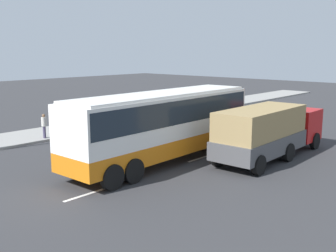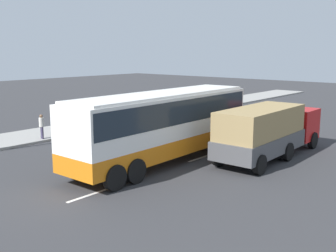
{
  "view_description": "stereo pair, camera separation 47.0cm",
  "coord_description": "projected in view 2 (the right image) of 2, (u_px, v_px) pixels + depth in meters",
  "views": [
    {
      "loc": [
        -13.92,
        -14.61,
        5.64
      ],
      "look_at": [
        1.57,
        -0.67,
        1.75
      ],
      "focal_mm": 43.07,
      "sensor_mm": 36.0,
      "label": 1
    },
    {
      "loc": [
        -14.23,
        -14.25,
        5.64
      ],
      "look_at": [
        1.57,
        -0.67,
        1.75
      ],
      "focal_mm": 43.07,
      "sensor_mm": 36.0,
      "label": 2
    }
  ],
  "objects": [
    {
      "name": "ground_plane",
      "position": [
        138.0,
        162.0,
        20.78
      ],
      "size": [
        120.0,
        120.0,
        0.0
      ],
      "primitive_type": "plane",
      "color": "#333335"
    },
    {
      "name": "cargo_truck",
      "position": [
        269.0,
        129.0,
        21.49
      ],
      "size": [
        8.54,
        2.66,
        2.78
      ],
      "rotation": [
        0.0,
        0.0,
        0.02
      ],
      "color": "red",
      "rests_on": "ground_plane"
    },
    {
      "name": "pedestrian_near_curb",
      "position": [
        88.0,
        118.0,
        28.21
      ],
      "size": [
        0.32,
        0.32,
        1.57
      ],
      "rotation": [
        0.0,
        0.0,
        0.24
      ],
      "color": "black",
      "rests_on": "sidewalk_curb"
    },
    {
      "name": "lane_centreline",
      "position": [
        141.0,
        178.0,
        18.2
      ],
      "size": [
        27.9,
        0.16,
        0.01
      ],
      "color": "white",
      "rests_on": "ground_plane"
    },
    {
      "name": "pedestrian_at_crossing",
      "position": [
        42.0,
        125.0,
        25.48
      ],
      "size": [
        0.32,
        0.32,
        1.56
      ],
      "rotation": [
        0.0,
        0.0,
        2.87
      ],
      "color": "#38334C",
      "rests_on": "sidewalk_curb"
    },
    {
      "name": "sidewalk_curb",
      "position": [
        36.0,
        135.0,
        26.98
      ],
      "size": [
        80.0,
        4.0,
        0.15
      ],
      "primitive_type": "cube",
      "color": "gray",
      "rests_on": "ground_plane"
    },
    {
      "name": "coach_bus",
      "position": [
        164.0,
        120.0,
        20.41
      ],
      "size": [
        11.67,
        3.0,
        3.59
      ],
      "rotation": [
        0.0,
        0.0,
        0.02
      ],
      "color": "orange",
      "rests_on": "ground_plane"
    },
    {
      "name": "car_silver_hatch",
      "position": [
        255.0,
        123.0,
        27.7
      ],
      "size": [
        4.84,
        1.99,
        1.48
      ],
      "rotation": [
        0.0,
        0.0,
        0.02
      ],
      "color": "silver",
      "rests_on": "ground_plane"
    }
  ]
}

